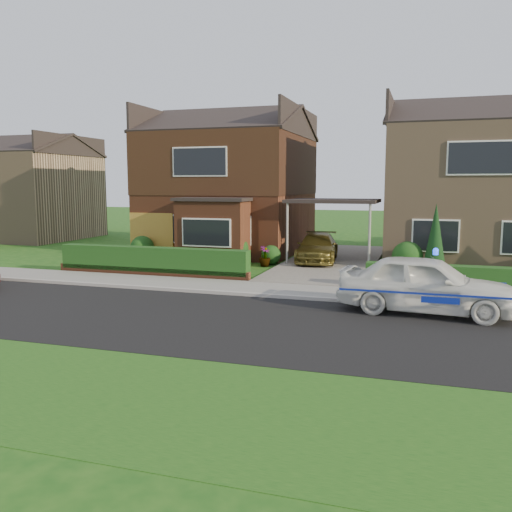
% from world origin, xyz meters
% --- Properties ---
extents(ground, '(120.00, 120.00, 0.00)m').
position_xyz_m(ground, '(0.00, 0.00, 0.00)').
color(ground, '#164713').
rests_on(ground, ground).
extents(road, '(60.00, 6.00, 0.02)m').
position_xyz_m(road, '(0.00, 0.00, 0.00)').
color(road, black).
rests_on(road, ground).
extents(kerb, '(60.00, 0.16, 0.12)m').
position_xyz_m(kerb, '(0.00, 3.05, 0.06)').
color(kerb, '#9E9993').
rests_on(kerb, ground).
extents(sidewalk, '(60.00, 2.00, 0.10)m').
position_xyz_m(sidewalk, '(0.00, 4.10, 0.05)').
color(sidewalk, slate).
rests_on(sidewalk, ground).
extents(grass_verge, '(60.00, 4.00, 0.01)m').
position_xyz_m(grass_verge, '(0.00, -5.00, 0.00)').
color(grass_verge, '#164713').
rests_on(grass_verge, ground).
extents(driveway, '(3.80, 12.00, 0.12)m').
position_xyz_m(driveway, '(0.00, 11.00, 0.06)').
color(driveway, '#666059').
rests_on(driveway, ground).
extents(house_left, '(7.50, 9.53, 7.25)m').
position_xyz_m(house_left, '(-5.78, 13.90, 3.81)').
color(house_left, brown).
rests_on(house_left, ground).
extents(house_right, '(7.50, 8.06, 7.25)m').
position_xyz_m(house_right, '(5.80, 13.99, 3.66)').
color(house_right, '#917358').
rests_on(house_right, ground).
extents(carport_link, '(3.80, 3.00, 2.77)m').
position_xyz_m(carport_link, '(0.00, 10.95, 2.66)').
color(carport_link, black).
rests_on(carport_link, ground).
extents(garage_door, '(2.20, 0.10, 2.10)m').
position_xyz_m(garage_door, '(-8.25, 9.96, 1.05)').
color(garage_door, '#9A6121').
rests_on(garage_door, ground).
extents(dwarf_wall, '(7.70, 0.25, 0.36)m').
position_xyz_m(dwarf_wall, '(-5.80, 5.30, 0.18)').
color(dwarf_wall, brown).
rests_on(dwarf_wall, ground).
extents(hedge_left, '(7.50, 0.55, 0.90)m').
position_xyz_m(hedge_left, '(-5.80, 5.45, 0.00)').
color(hedge_left, '#123B15').
rests_on(hedge_left, ground).
extents(hedge_right, '(7.50, 0.55, 0.80)m').
position_xyz_m(hedge_right, '(5.80, 5.35, 0.00)').
color(hedge_right, '#123B15').
rests_on(hedge_right, ground).
extents(shrub_left_far, '(1.08, 1.08, 1.08)m').
position_xyz_m(shrub_left_far, '(-8.50, 9.50, 0.54)').
color(shrub_left_far, '#123B15').
rests_on(shrub_left_far, ground).
extents(shrub_left_mid, '(1.32, 1.32, 1.32)m').
position_xyz_m(shrub_left_mid, '(-4.00, 9.30, 0.66)').
color(shrub_left_mid, '#123B15').
rests_on(shrub_left_mid, ground).
extents(shrub_left_near, '(0.84, 0.84, 0.84)m').
position_xyz_m(shrub_left_near, '(-2.40, 9.60, 0.42)').
color(shrub_left_near, '#123B15').
rests_on(shrub_left_near, ground).
extents(shrub_right_near, '(1.20, 1.20, 1.20)m').
position_xyz_m(shrub_right_near, '(3.20, 9.40, 0.60)').
color(shrub_right_near, '#123B15').
rests_on(shrub_right_near, ground).
extents(conifer_a, '(0.90, 0.90, 2.60)m').
position_xyz_m(conifer_a, '(4.20, 9.20, 1.30)').
color(conifer_a, black).
rests_on(conifer_a, ground).
extents(neighbour_left, '(6.50, 7.00, 5.20)m').
position_xyz_m(neighbour_left, '(-20.00, 16.00, 2.60)').
color(neighbour_left, '#917358').
rests_on(neighbour_left, ground).
extents(police_car, '(4.18, 4.70, 1.71)m').
position_xyz_m(police_car, '(3.91, 2.40, 0.78)').
color(police_car, silver).
rests_on(police_car, ground).
extents(driveway_car, '(2.06, 4.19, 1.17)m').
position_xyz_m(driveway_car, '(-0.58, 10.47, 0.71)').
color(driveway_car, brown).
rests_on(driveway_car, driveway).
extents(potted_plant_a, '(0.45, 0.38, 0.73)m').
position_xyz_m(potted_plant_a, '(-9.00, 6.00, 0.36)').
color(potted_plant_a, gray).
rests_on(potted_plant_a, ground).
extents(potted_plant_b, '(0.51, 0.46, 0.78)m').
position_xyz_m(potted_plant_b, '(-4.70, 8.12, 0.39)').
color(potted_plant_b, gray).
rests_on(potted_plant_b, ground).
extents(potted_plant_c, '(0.60, 0.60, 0.84)m').
position_xyz_m(potted_plant_c, '(-2.50, 8.99, 0.42)').
color(potted_plant_c, gray).
rests_on(potted_plant_c, ground).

